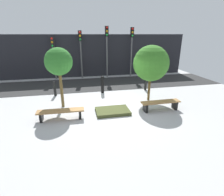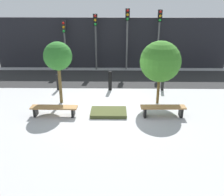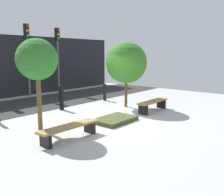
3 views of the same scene
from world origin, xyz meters
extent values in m
plane|color=#AFAFAF|center=(0.00, 0.00, 0.00)|extent=(18.00, 18.00, 0.00)
cube|color=#2A2A2A|center=(0.00, 4.52, 0.01)|extent=(18.00, 3.67, 0.01)
cube|color=black|center=(0.00, 7.36, 1.73)|extent=(16.20, 0.50, 3.47)
cube|color=black|center=(-3.13, -0.78, 0.18)|extent=(0.11, 0.43, 0.36)
cube|color=black|center=(-1.51, -0.81, 0.18)|extent=(0.11, 0.43, 0.36)
cube|color=#9E7242|center=(-2.32, -0.80, 0.39)|extent=(1.99, 0.46, 0.06)
cube|color=black|center=(1.55, -0.81, 0.20)|extent=(0.11, 0.41, 0.40)
cube|color=black|center=(3.09, -0.78, 0.20)|extent=(0.11, 0.41, 0.40)
cube|color=#9E7242|center=(2.32, -0.80, 0.43)|extent=(1.91, 0.44, 0.06)
cube|color=#414724|center=(0.00, -0.60, 0.07)|extent=(1.56, 1.03, 0.15)
cylinder|color=brown|center=(-2.32, 0.65, 0.96)|extent=(0.15, 0.15, 1.92)
sphere|color=#2E742A|center=(-2.32, 0.65, 2.28)|extent=(1.30, 1.30, 1.30)
cylinder|color=brown|center=(2.32, 0.65, 0.77)|extent=(0.13, 0.13, 1.53)
sphere|color=#397A26|center=(2.32, 0.65, 2.04)|extent=(1.87, 1.87, 1.87)
cylinder|color=black|center=(-2.86, 2.44, 0.44)|extent=(0.15, 0.15, 0.87)
cylinder|color=black|center=(0.00, 2.44, 0.53)|extent=(0.19, 0.19, 1.05)
cylinder|color=black|center=(2.86, 2.44, 0.45)|extent=(0.16, 0.16, 0.89)
cylinder|color=#595959|center=(-3.17, 6.66, 1.65)|extent=(0.12, 0.12, 3.29)
cube|color=black|center=(-3.17, 6.66, 2.90)|extent=(0.28, 0.16, 0.78)
sphere|color=red|center=(-3.17, 6.55, 3.16)|extent=(0.17, 0.17, 0.17)
sphere|color=orange|center=(-3.17, 6.55, 2.90)|extent=(0.17, 0.17, 0.17)
sphere|color=green|center=(-3.17, 6.55, 2.64)|extent=(0.17, 0.17, 0.17)
cylinder|color=#4D4D4D|center=(-1.06, 6.66, 1.87)|extent=(0.12, 0.12, 3.75)
cube|color=black|center=(-1.06, 6.66, 3.36)|extent=(0.28, 0.16, 0.78)
sphere|color=red|center=(-1.06, 6.55, 3.62)|extent=(0.17, 0.17, 0.17)
sphere|color=orange|center=(-1.06, 6.55, 3.36)|extent=(0.17, 0.17, 0.17)
sphere|color=green|center=(-1.06, 6.55, 3.10)|extent=(0.17, 0.17, 0.17)
cylinder|color=#5E5E5E|center=(1.06, 6.66, 2.04)|extent=(0.12, 0.12, 4.08)
cube|color=black|center=(1.06, 6.66, 3.69)|extent=(0.28, 0.16, 0.78)
sphere|color=red|center=(1.06, 6.55, 3.95)|extent=(0.17, 0.17, 0.17)
sphere|color=orange|center=(1.06, 6.55, 3.69)|extent=(0.17, 0.17, 0.17)
sphere|color=green|center=(1.06, 6.55, 3.43)|extent=(0.17, 0.17, 0.17)
cylinder|color=#5C5C5C|center=(3.17, 6.66, 2.00)|extent=(0.12, 0.12, 4.01)
cube|color=black|center=(3.17, 6.66, 3.62)|extent=(0.28, 0.16, 0.78)
sphere|color=red|center=(3.17, 6.55, 3.88)|extent=(0.17, 0.17, 0.17)
sphere|color=orange|center=(3.17, 6.55, 3.62)|extent=(0.17, 0.17, 0.17)
sphere|color=green|center=(3.17, 6.55, 3.36)|extent=(0.17, 0.17, 0.17)
camera|label=1|loc=(-1.56, -7.94, 3.50)|focal=28.00mm
camera|label=2|loc=(0.30, -10.46, 4.75)|focal=40.00mm
camera|label=3|loc=(-6.83, -6.18, 2.46)|focal=40.00mm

